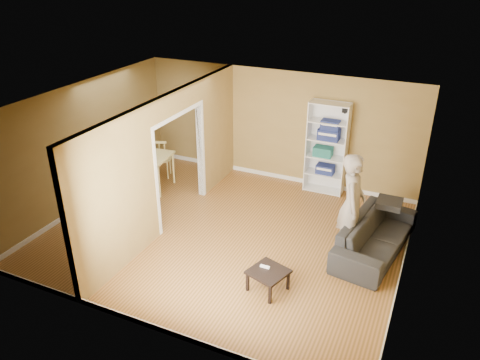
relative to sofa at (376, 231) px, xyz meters
name	(u,v)px	position (x,y,z in m)	size (l,w,h in m)	color
room_shell	(225,172)	(-2.70, -0.58, 0.87)	(6.50, 6.50, 6.50)	#9F673A
partition	(169,161)	(-3.90, -0.58, 0.87)	(0.22, 5.50, 2.60)	olive
wall_speaker	(345,110)	(-1.20, 2.11, 1.47)	(0.10, 0.10, 0.10)	black
sofa	(376,231)	(0.00, 0.00, 0.00)	(0.97, 2.26, 0.86)	black
person	(353,196)	(-0.46, -0.15, 0.67)	(0.63, 0.80, 2.21)	slate
bookshelf	(327,147)	(-1.48, 2.03, 0.60)	(0.87, 0.38, 2.07)	white
paper_box_navy_a	(325,169)	(-1.47, 1.98, 0.10)	(0.39, 0.25, 0.20)	navy
paper_box_teal	(323,151)	(-1.56, 1.98, 0.52)	(0.41, 0.27, 0.21)	#0F7E71
paper_box_navy_b	(329,134)	(-1.46, 1.98, 0.93)	(0.46, 0.30, 0.23)	navy
paper_box_navy_c	(330,126)	(-1.45, 1.98, 1.12)	(0.39, 0.26, 0.20)	navy
coffee_table	(268,274)	(-1.36, -1.81, -0.12)	(0.55, 0.55, 0.37)	black
game_controller	(265,267)	(-1.44, -1.75, -0.05)	(0.16, 0.04, 0.03)	white
dining_table	(142,158)	(-5.32, 0.46, 0.29)	(1.28, 0.86, 0.80)	#EDDC83
chair_left	(117,161)	(-6.10, 0.53, 0.05)	(0.44, 0.44, 0.96)	tan
chair_near	(127,179)	(-5.25, -0.20, 0.05)	(0.44, 0.44, 0.97)	tan
chair_far	(162,157)	(-5.23, 1.11, 0.06)	(0.45, 0.45, 0.97)	tan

